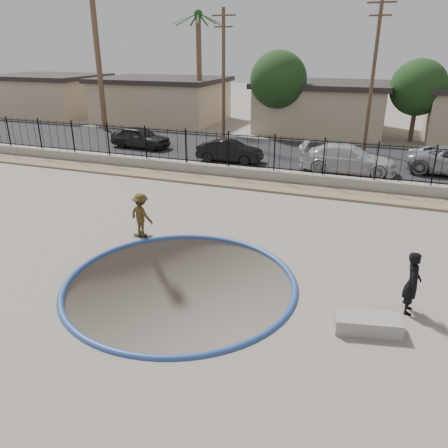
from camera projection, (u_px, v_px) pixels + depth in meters
ground at (280, 192)px, 24.82m from camera, size 120.00×120.00×2.20m
bowl_pit at (180, 283)px, 13.11m from camera, size 6.84×6.84×1.80m
coping_ring at (180, 283)px, 13.11m from camera, size 7.04×7.04×0.20m
rock_strip at (268, 186)px, 21.95m from camera, size 42.00×1.60×0.11m
retaining_wall at (273, 176)px, 22.81m from camera, size 42.00×0.45×0.60m
fence at (274, 153)px, 22.36m from camera, size 40.00×0.04×1.80m
street at (298, 154)px, 28.74m from camera, size 90.00×8.00×0.04m
house_west_far at (50, 94)px, 45.19m from camera, size 10.60×8.60×3.90m
house_west at (161, 99)px, 41.04m from camera, size 11.60×8.60×3.90m
house_center at (322, 106)px, 36.24m from camera, size 10.60×8.60×3.90m
palm_left at (95, 27)px, 33.77m from camera, size 2.30×2.30×11.30m
palm_mid at (199, 45)px, 35.48m from camera, size 2.30×2.30×9.30m
utility_pole_left at (224, 75)px, 30.62m from camera, size 1.70×0.24×9.00m
utility_pole_mid at (373, 74)px, 27.32m from camera, size 1.70×0.24×9.50m
street_tree_left at (278, 80)px, 33.33m from camera, size 4.32×4.32×6.36m
street_tree_mid at (418, 88)px, 31.13m from camera, size 3.96×3.96×5.83m
skater at (141, 217)px, 15.99m from camera, size 1.16×0.87×1.60m
skateboard at (143, 236)px, 16.28m from camera, size 0.75×0.23×0.06m
videographer at (412, 283)px, 11.42m from camera, size 0.43×0.65×1.74m
concrete_ledge at (367, 324)px, 10.88m from camera, size 1.71×1.02×0.40m
car_a at (140, 137)px, 30.13m from camera, size 4.35×2.03×1.44m
car_b at (230, 151)px, 26.49m from camera, size 3.98×1.45×1.30m
car_c at (348, 159)px, 24.22m from camera, size 5.29×2.29×1.52m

